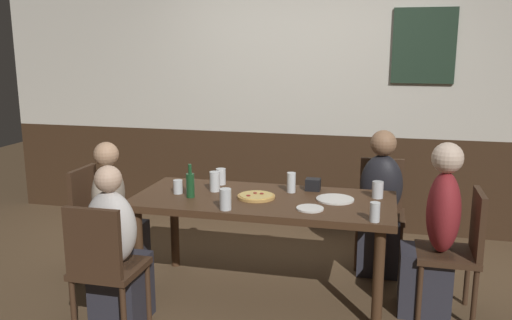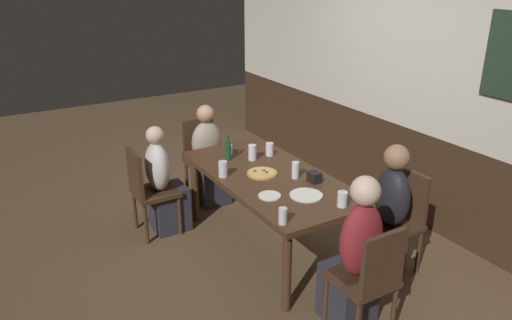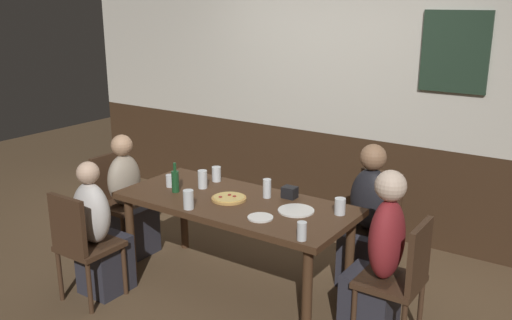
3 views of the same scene
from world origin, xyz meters
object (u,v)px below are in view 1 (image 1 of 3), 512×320
pint_glass_amber (291,184)px  plate_white_small (310,208)px  chair_head_east (459,246)px  beer_glass_tall (378,191)px  person_left_near (117,260)px  pizza (256,196)px  tumbler_water (375,213)px  pint_glass_pale (225,200)px  dining_table (263,209)px  chair_head_west (97,216)px  condiment_caddy (313,185)px  tumbler_short (178,187)px  chair_left_near (103,263)px  beer_bottle_green (190,184)px  person_right_far (380,212)px  plate_white_large (335,199)px  person_head_east (434,242)px  highball_clear (221,177)px  pint_glass_stout (215,183)px  person_head_west (116,222)px  chair_right_far (380,206)px

pint_glass_amber → plate_white_small: bearing=-63.2°
chair_head_east → beer_glass_tall: chair_head_east is taller
person_left_near → pizza: bearing=40.1°
tumbler_water → pint_glass_pale: size_ratio=0.86×
dining_table → chair_head_west: 1.36m
condiment_caddy → tumbler_short: bearing=-161.4°
chair_left_near → pint_glass_amber: 1.45m
chair_left_near → tumbler_short: size_ratio=8.69×
chair_left_near → pint_glass_pale: size_ratio=6.14×
chair_head_west → beer_bottle_green: (0.83, -0.11, 0.34)m
tumbler_water → plate_white_small: (-0.42, 0.16, -0.05)m
chair_head_west → person_right_far: (2.17, 0.67, -0.01)m
dining_table → plate_white_large: (0.51, 0.06, 0.09)m
person_head_east → plate_white_small: person_head_east is taller
highball_clear → beer_bottle_green: beer_bottle_green is taller
tumbler_short → beer_glass_tall: size_ratio=0.84×
pint_glass_stout → tumbler_short: size_ratio=1.48×
chair_left_near → tumbler_short: (0.18, 0.79, 0.29)m
chair_head_east → pint_glass_stout: bearing=177.1°
chair_head_west → person_head_west: 0.17m
beer_bottle_green → plate_white_large: 1.04m
pint_glass_amber → condiment_caddy: bearing=32.0°
pint_glass_pale → plate_white_small: size_ratio=0.78×
chair_right_far → pint_glass_amber: bearing=-135.8°
chair_right_far → chair_head_east: bearing=-57.5°
plate_white_large → condiment_caddy: size_ratio=2.44×
beer_bottle_green → pint_glass_amber: bearing=24.0°
person_left_near → person_head_east: size_ratio=0.91×
chair_head_west → highball_clear: size_ratio=6.97×
pint_glass_amber → plate_white_large: pint_glass_amber is taller
dining_table → pint_glass_stout: pint_glass_stout is taller
person_head_east → highball_clear: (-1.60, 0.29, 0.29)m
pint_glass_stout → pint_glass_amber: same height
pint_glass_stout → plate_white_large: pint_glass_stout is taller
person_right_far → dining_table: bearing=-140.9°
person_head_west → beer_bottle_green: size_ratio=4.48×
pizza → condiment_caddy: bearing=39.2°
highball_clear → beer_bottle_green: size_ratio=0.52×
person_right_far → highball_clear: bearing=-163.2°
chair_head_west → chair_head_east: (2.69, 0.00, 0.00)m
person_head_east → plate_white_large: (-0.68, 0.06, 0.24)m
chair_right_far → tumbler_short: chair_right_far is taller
person_left_near → pizza: person_left_near is taller
chair_head_west → person_left_near: person_left_near is taller
pint_glass_pale → pint_glass_stout: size_ratio=0.96×
person_right_far → plate_white_small: (-0.45, -0.86, 0.25)m
person_right_far → pint_glass_pale: (-1.00, -1.00, 0.31)m
person_right_far → condiment_caddy: (-0.50, -0.38, 0.29)m
chair_right_far → person_left_near: size_ratio=0.81×
chair_left_near → dining_table: bearing=45.3°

